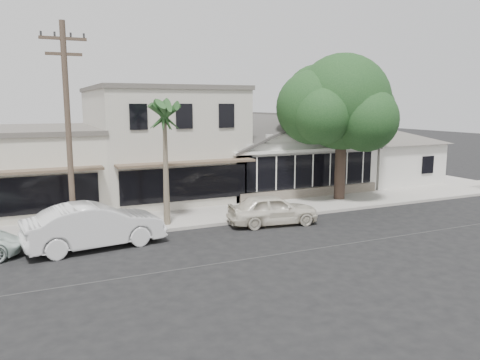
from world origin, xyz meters
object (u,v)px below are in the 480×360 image
car_0 (273,209)px  car_1 (95,226)px  shade_tree (339,105)px  utility_pole (68,127)px

car_0 → car_1: (-8.26, -0.22, 0.17)m
car_1 → shade_tree: size_ratio=0.64×
utility_pole → shade_tree: utility_pole is taller
utility_pole → shade_tree: bearing=8.8°
car_0 → shade_tree: bearing=-53.0°
shade_tree → car_0: bearing=-151.0°
car_0 → shade_tree: (6.17, 3.42, 4.93)m
car_0 → car_1: car_1 is taller
car_1 → shade_tree: shade_tree is taller
utility_pole → shade_tree: 15.32m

